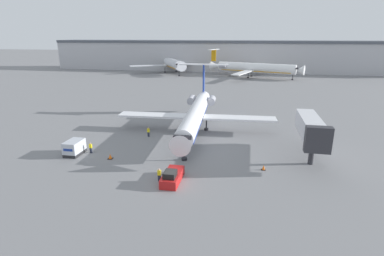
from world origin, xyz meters
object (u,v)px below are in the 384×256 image
luggage_cart (74,148)px  airplane_parked_far_right (171,63)px  traffic_cone_left (110,156)px  worker_by_wing (148,132)px  airplane_main (196,113)px  pushback_tug (172,177)px  worker_on_apron (91,148)px  worker_near_tug (159,175)px  traffic_cone_right (264,168)px  jet_bridge (311,128)px  airplane_parked_far_left (253,68)px

luggage_cart → airplane_parked_far_right: (-11.90, 100.86, 3.38)m
luggage_cart → traffic_cone_left: (5.91, -0.53, -0.71)m
worker_by_wing → airplane_parked_far_right: bearing=102.4°
worker_by_wing → airplane_main: bearing=31.4°
pushback_tug → worker_by_wing: size_ratio=2.84×
airplane_parked_far_right → airplane_main: bearing=-72.3°
worker_on_apron → airplane_parked_far_right: size_ratio=0.05×
worker_near_tug → traffic_cone_right: (12.54, 5.69, -0.53)m
airplane_main → traffic_cone_left: (-9.75, -15.04, -3.04)m
luggage_cart → jet_bridge: bearing=8.9°
airplane_main → worker_by_wing: airplane_main is taller
worker_near_tug → worker_on_apron: bearing=151.9°
worker_on_apron → traffic_cone_right: size_ratio=2.32×
airplane_parked_far_right → worker_on_apron: bearing=-82.0°
airplane_parked_far_left → jet_bridge: airplane_parked_far_left is taller
pushback_tug → luggage_cart: 17.39m
pushback_tug → airplane_parked_far_left: size_ratio=0.12×
luggage_cart → airplane_parked_far_right: size_ratio=0.09×
airplane_main → traffic_cone_right: 19.04m
worker_by_wing → traffic_cone_left: (-2.19, -10.44, -0.52)m
airplane_main → worker_near_tug: 20.51m
traffic_cone_right → airplane_parked_far_right: 108.46m
worker_by_wing → jet_bridge: bearing=-10.2°
pushback_tug → airplane_parked_far_right: bearing=104.9°
worker_on_apron → traffic_cone_left: bearing=-21.9°
airplane_parked_far_left → jet_bridge: (7.81, -85.74, 0.48)m
luggage_cart → worker_on_apron: luggage_cart is taller
airplane_main → worker_by_wing: bearing=-148.6°
luggage_cart → airplane_main: bearing=42.8°
worker_near_tug → worker_by_wing: worker_by_wing is taller
worker_near_tug → airplane_parked_far_right: 110.06m
luggage_cart → traffic_cone_left: luggage_cart is taller
jet_bridge → luggage_cart: bearing=-171.1°
pushback_tug → traffic_cone_right: pushback_tug is taller
traffic_cone_right → airplane_parked_far_left: 91.24m
airplane_main → pushback_tug: (0.79, -20.13, -2.73)m
airplane_main → worker_near_tug: airplane_main is taller
worker_by_wing → worker_on_apron: 10.75m
traffic_cone_right → worker_by_wing: bearing=152.5°
worker_near_tug → airplane_parked_far_left: size_ratio=0.04×
worker_near_tug → traffic_cone_left: (-8.98, 5.30, -0.50)m
airplane_main → traffic_cone_left: 18.18m
luggage_cart → airplane_parked_far_right: bearing=96.7°
worker_on_apron → traffic_cone_left: worker_on_apron is taller
airplane_parked_far_right → jet_bridge: bearing=-64.4°
worker_near_tug → airplane_parked_far_right: airplane_parked_far_right is taller
airplane_parked_far_right → traffic_cone_left: bearing=-80.0°
traffic_cone_left → airplane_parked_far_left: 93.80m
airplane_main → traffic_cone_right: (11.76, -14.65, -3.07)m
airplane_main → jet_bridge: bearing=-26.9°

